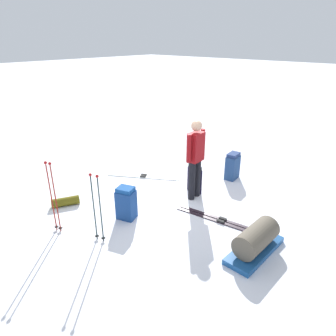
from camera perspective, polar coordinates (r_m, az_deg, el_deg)
name	(u,v)px	position (r m, az deg, el deg)	size (l,w,h in m)	color
ground_plane	(168,198)	(6.63, 0.00, -5.56)	(80.00, 80.00, 0.00)	white
skier_standing	(195,156)	(6.28, 5.15, 2.26)	(0.23, 0.57, 1.70)	black
ski_pair_near	(143,176)	(7.60, -4.59, -1.56)	(1.62, 1.10, 0.05)	silver
ski_pair_far	(222,221)	(5.92, 9.96, -9.70)	(1.87, 0.44, 0.05)	black
backpack_large_dark	(126,203)	(5.84, -7.81, -6.53)	(0.40, 0.36, 0.65)	navy
backpack_bright	(195,179)	(6.76, 4.97, -2.05)	(0.40, 0.39, 0.64)	black
backpack_small_spare	(232,166)	(7.53, 11.94, 0.32)	(0.27, 0.39, 0.66)	navy
ski_poles_planted_near	(53,194)	(5.57, -20.70, -4.55)	(0.16, 0.10, 1.33)	maroon
ski_poles_planted_far	(97,205)	(5.12, -13.16, -6.70)	(0.20, 0.11, 1.24)	#14272A
gear_sled	(256,241)	(5.17, 16.05, -12.94)	(0.48, 1.20, 0.49)	#184A88
sleeping_mat_rolled	(65,202)	(6.64, -18.58, -5.95)	(0.18, 0.18, 0.55)	#585111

